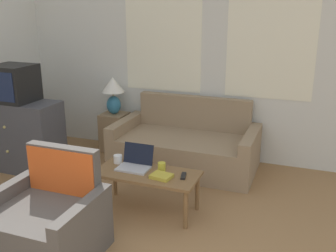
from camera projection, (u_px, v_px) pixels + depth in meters
wall_back at (220, 64)px, 5.21m from camera, size 6.78×0.06×2.60m
couch at (186, 147)px, 5.19m from camera, size 1.84×0.95×0.88m
armchair at (48, 224)px, 3.35m from camera, size 0.90×0.78×0.89m
tv_dresser at (20, 135)px, 5.05m from camera, size 1.10×0.50×0.91m
television at (13, 83)px, 4.85m from camera, size 0.50×0.47×0.45m
side_table at (115, 132)px, 5.76m from camera, size 0.36×0.36×0.55m
table_lamp at (113, 91)px, 5.58m from camera, size 0.33×0.33×0.53m
coffee_table at (147, 177)px, 4.02m from camera, size 1.06×0.49×0.43m
laptop at (135, 163)px, 4.10m from camera, size 0.33×0.28×0.23m
cup_navy at (118, 159)px, 4.23m from camera, size 0.09×0.09×0.09m
cup_yellow at (162, 167)px, 4.03m from camera, size 0.08×0.08×0.09m
book_red at (161, 176)px, 3.87m from camera, size 0.22×0.19×0.04m
tv_remote at (183, 176)px, 3.90m from camera, size 0.07×0.16×0.02m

